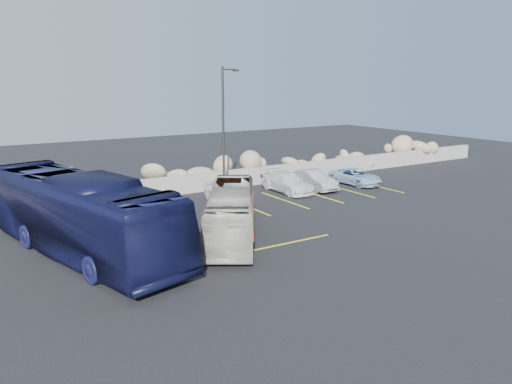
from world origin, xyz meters
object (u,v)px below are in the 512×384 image
lamppost (224,129)px  vintage_bus (231,213)px  tour_coach (79,215)px  car_a (227,191)px  car_b (314,180)px  car_d (355,177)px  car_c (287,182)px

lamppost → vintage_bus: (-3.58, -7.16, -3.11)m
tour_coach → car_a: size_ratio=3.11×
tour_coach → car_b: size_ratio=3.19×
vintage_bus → car_d: vintage_bus is taller
tour_coach → car_b: tour_coach is taller
lamppost → car_c: lamppost is taller
lamppost → car_c: (4.30, -0.67, -3.66)m
car_d → vintage_bus: bearing=-159.2°
lamppost → car_b: 7.33m
car_b → lamppost: bearing=173.6°
car_a → car_d: 10.24m
tour_coach → car_d: tour_coach is taller
lamppost → tour_coach: bearing=-150.0°
vintage_bus → car_a: size_ratio=2.14×
lamppost → car_d: 10.54m
lamppost → tour_coach: 11.90m
car_a → car_c: size_ratio=0.90×
car_a → car_d: size_ratio=1.00×
tour_coach → car_c: bearing=5.7°
vintage_bus → tour_coach: (-6.48, 1.35, 0.54)m
car_c → car_d: (5.47, -0.58, -0.09)m
lamppost → car_a: size_ratio=2.01×
vintage_bus → tour_coach: tour_coach is taller
lamppost → vintage_bus: 8.59m
lamppost → vintage_bus: size_ratio=0.94×
tour_coach → car_c: 15.29m
car_a → tour_coach: bearing=-150.7°
lamppost → car_a: 3.80m
car_a → car_b: bearing=3.7°
car_b → car_d: car_b is taller
car_c → vintage_bus: bearing=-140.1°
car_c → car_d: bearing=-5.7°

